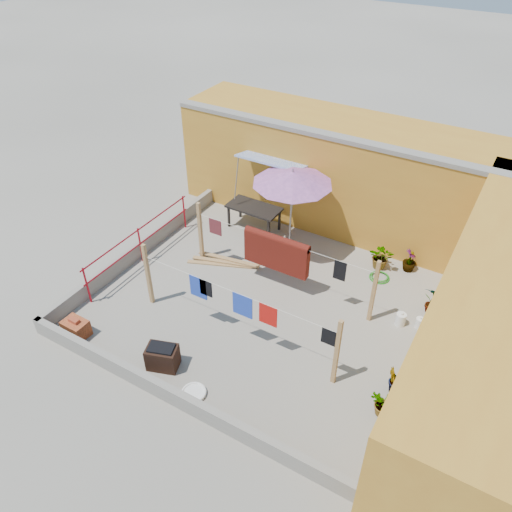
# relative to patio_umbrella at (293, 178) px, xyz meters

# --- Properties ---
(ground) EXTENTS (80.00, 80.00, 0.00)m
(ground) POSITION_rel_patio_umbrella_xyz_m (0.52, -2.37, -2.35)
(ground) COLOR #9E998E
(ground) RESTS_ON ground
(wall_back) EXTENTS (11.00, 3.27, 3.21)m
(wall_back) POSITION_rel_patio_umbrella_xyz_m (1.02, 2.32, -0.74)
(wall_back) COLOR #C0872A
(wall_back) RESTS_ON ground
(wall_right) EXTENTS (2.40, 9.00, 3.20)m
(wall_right) POSITION_rel_patio_umbrella_xyz_m (5.72, -2.37, -0.75)
(wall_right) COLOR #C0872A
(wall_right) RESTS_ON ground
(parapet_front) EXTENTS (8.30, 0.16, 0.44)m
(parapet_front) POSITION_rel_patio_umbrella_xyz_m (0.52, -5.95, -2.13)
(parapet_front) COLOR gray
(parapet_front) RESTS_ON ground
(parapet_left) EXTENTS (0.16, 7.30, 0.44)m
(parapet_left) POSITION_rel_patio_umbrella_xyz_m (-3.56, -2.37, -2.13)
(parapet_left) COLOR gray
(parapet_left) RESTS_ON ground
(red_railing) EXTENTS (0.05, 4.20, 1.10)m
(red_railing) POSITION_rel_patio_umbrella_xyz_m (-3.33, -2.57, -1.63)
(red_railing) COLOR #A4101D
(red_railing) RESTS_ON ground
(clothesline_rig) EXTENTS (5.09, 2.35, 1.80)m
(clothesline_rig) POSITION_rel_patio_umbrella_xyz_m (0.44, -1.82, -1.32)
(clothesline_rig) COLOR tan
(clothesline_rig) RESTS_ON ground
(patio_umbrella) EXTENTS (2.49, 2.49, 2.61)m
(patio_umbrella) POSITION_rel_patio_umbrella_xyz_m (0.00, 0.00, 0.00)
(patio_umbrella) COLOR gray
(patio_umbrella) RESTS_ON ground
(outdoor_table) EXTENTS (1.64, 0.84, 0.76)m
(outdoor_table) POSITION_rel_patio_umbrella_xyz_m (-1.47, 0.47, -1.66)
(outdoor_table) COLOR black
(outdoor_table) RESTS_ON ground
(brick_stack) EXTENTS (0.58, 0.43, 0.51)m
(brick_stack) POSITION_rel_patio_umbrella_xyz_m (-2.75, -5.57, -2.13)
(brick_stack) COLOR #A64F26
(brick_stack) RESTS_ON ground
(lumber_pile) EXTENTS (1.95, 0.86, 0.12)m
(lumber_pile) POSITION_rel_patio_umbrella_xyz_m (-1.27, -1.50, -2.29)
(lumber_pile) COLOR tan
(lumber_pile) RESTS_ON ground
(brazier) EXTENTS (0.78, 0.64, 0.60)m
(brazier) POSITION_rel_patio_umbrella_xyz_m (-0.39, -5.29, -2.05)
(brazier) COLOR black
(brazier) RESTS_ON ground
(white_basin) EXTENTS (0.54, 0.54, 0.09)m
(white_basin) POSITION_rel_patio_umbrella_xyz_m (0.65, -5.57, -2.30)
(white_basin) COLOR white
(white_basin) RESTS_ON ground
(water_jug_a) EXTENTS (0.20, 0.20, 0.31)m
(water_jug_a) POSITION_rel_patio_umbrella_xyz_m (4.15, -1.21, -2.21)
(water_jug_a) COLOR white
(water_jug_a) RESTS_ON ground
(water_jug_b) EXTENTS (0.24, 0.24, 0.38)m
(water_jug_b) POSITION_rel_patio_umbrella_xyz_m (3.73, -1.36, -2.18)
(water_jug_b) COLOR white
(water_jug_b) RESTS_ON ground
(green_hose) EXTENTS (0.56, 0.56, 0.08)m
(green_hose) POSITION_rel_patio_umbrella_xyz_m (2.71, 0.09, -2.31)
(green_hose) COLOR #1F781A
(green_hose) RESTS_ON ground
(plant_back_a) EXTENTS (0.74, 0.67, 0.74)m
(plant_back_a) POSITION_rel_patio_umbrella_xyz_m (2.56, 0.55, -1.98)
(plant_back_a) COLOR #175318
(plant_back_a) RESTS_ON ground
(plant_back_b) EXTENTS (0.46, 0.46, 0.65)m
(plant_back_b) POSITION_rel_patio_umbrella_xyz_m (3.27, 0.83, -2.02)
(plant_back_b) COLOR #175318
(plant_back_b) RESTS_ON ground
(plant_right_a) EXTENTS (0.45, 0.33, 0.79)m
(plant_right_a) POSITION_rel_patio_umbrella_xyz_m (4.22, -0.54, -1.95)
(plant_right_a) COLOR #175318
(plant_right_a) RESTS_ON ground
(plant_right_b) EXTENTS (0.45, 0.48, 0.70)m
(plant_right_b) POSITION_rel_patio_umbrella_xyz_m (4.22, -3.41, -2.00)
(plant_right_b) COLOR #175318
(plant_right_b) RESTS_ON ground
(plant_right_c) EXTENTS (0.71, 0.69, 0.60)m
(plant_right_c) POSITION_rel_patio_umbrella_xyz_m (4.22, -4.04, -2.05)
(plant_right_c) COLOR #175318
(plant_right_c) RESTS_ON ground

